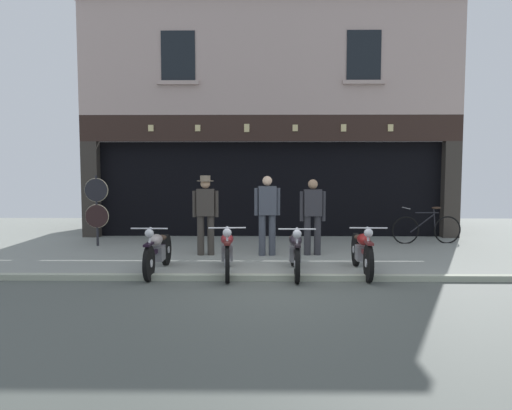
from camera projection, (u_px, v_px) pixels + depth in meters
name	position (u px, v px, depth m)	size (l,w,h in m)	color
ground	(277.00, 300.00, 7.01)	(22.24, 22.00, 0.18)	gray
shop_facade	(269.00, 172.00, 14.82)	(10.54, 4.42, 6.56)	black
motorcycle_left	(158.00, 250.00, 8.63)	(0.62, 1.93, 0.90)	black
motorcycle_center_left	(227.00, 250.00, 8.57)	(0.62, 2.03, 0.92)	black
motorcycle_center	(295.00, 251.00, 8.54)	(0.62, 2.01, 0.91)	black
motorcycle_center_right	(362.00, 250.00, 8.56)	(0.62, 1.98, 0.91)	black
salesman_left	(206.00, 211.00, 10.35)	(0.56, 0.36, 1.73)	#38332D
shopkeeper_center	(267.00, 211.00, 10.31)	(0.56, 0.26, 1.72)	#3D424C
salesman_right	(313.00, 213.00, 10.37)	(0.56, 0.25, 1.65)	#2D2D33
tyre_sign_pole	(97.00, 204.00, 11.56)	(0.58, 0.06, 1.71)	#232328
advert_board_near	(363.00, 174.00, 13.21)	(0.68, 0.03, 0.88)	beige
leaning_bicycle	(427.00, 229.00, 11.99)	(1.78, 0.50, 0.94)	black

